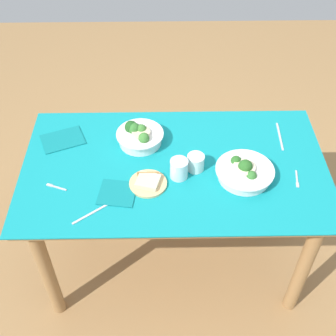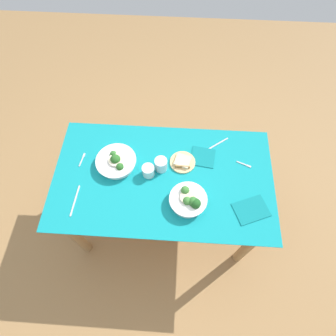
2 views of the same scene
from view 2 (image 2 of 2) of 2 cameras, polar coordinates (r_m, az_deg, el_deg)
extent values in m
plane|color=#9E7547|center=(2.54, -0.76, -9.98)|extent=(6.00, 6.00, 0.00)
cube|color=teal|center=(1.84, -1.03, -1.98)|extent=(1.46, 0.83, 0.01)
cube|color=#9E7547|center=(1.85, -1.03, -2.20)|extent=(1.41, 0.81, 0.02)
cylinder|color=#9E7547|center=(2.21, -18.45, -13.07)|extent=(0.07, 0.07, 0.74)
cylinder|color=#9E7547|center=(2.17, 16.03, -15.26)|extent=(0.07, 0.07, 0.74)
cylinder|color=#9E7547|center=(2.44, -15.25, 1.21)|extent=(0.07, 0.07, 0.74)
cylinder|color=#9E7547|center=(2.40, 14.89, -0.41)|extent=(0.07, 0.07, 0.74)
cylinder|color=white|center=(1.89, -10.53, 1.14)|extent=(0.24, 0.24, 0.04)
cylinder|color=white|center=(1.87, -10.66, 1.55)|extent=(0.27, 0.27, 0.01)
sphere|color=#286023|center=(1.86, -10.75, 1.75)|extent=(0.07, 0.07, 0.07)
sphere|color=#33702D|center=(1.89, -11.16, 2.83)|extent=(0.05, 0.05, 0.05)
sphere|color=#286023|center=(1.83, -9.86, 0.24)|extent=(0.05, 0.05, 0.05)
cylinder|color=beige|center=(1.86, -10.60, 1.69)|extent=(0.10, 0.10, 0.01)
cylinder|color=white|center=(1.74, 4.12, -6.75)|extent=(0.21, 0.21, 0.05)
cylinder|color=white|center=(1.71, 4.18, -6.36)|extent=(0.24, 0.24, 0.01)
sphere|color=#1E511E|center=(1.68, 5.68, -7.26)|extent=(0.06, 0.06, 0.06)
sphere|color=#33702D|center=(1.69, 5.19, -6.90)|extent=(0.06, 0.06, 0.06)
sphere|color=#3D7A33|center=(1.69, 3.95, -6.77)|extent=(0.05, 0.05, 0.05)
sphere|color=#3D7A33|center=(1.71, 3.54, -4.58)|extent=(0.05, 0.05, 0.05)
cylinder|color=beige|center=(1.70, 4.01, -6.02)|extent=(0.09, 0.09, 0.01)
cylinder|color=#D6B27A|center=(1.89, 3.01, 1.20)|extent=(0.17, 0.17, 0.01)
cube|color=beige|center=(1.87, 3.03, 1.46)|extent=(0.12, 0.12, 0.02)
cube|color=#9E703D|center=(1.85, 2.98, 0.26)|extent=(0.10, 0.01, 0.02)
cylinder|color=silver|center=(1.83, -1.45, 0.72)|extent=(0.08, 0.08, 0.10)
cylinder|color=silver|center=(1.82, -4.06, -0.59)|extent=(0.08, 0.08, 0.08)
cube|color=#B7B7BC|center=(1.98, -17.39, 1.28)|extent=(0.02, 0.08, 0.00)
cube|color=#B7B7BC|center=(2.00, -16.87, 2.56)|extent=(0.02, 0.03, 0.00)
cube|color=#B7B7BC|center=(1.95, 14.93, 0.91)|extent=(0.07, 0.03, 0.00)
cube|color=#B7B7BC|center=(1.95, 16.31, 0.35)|extent=(0.03, 0.02, 0.00)
cube|color=#B7B7BC|center=(1.86, -18.57, -6.37)|extent=(0.02, 0.21, 0.00)
cube|color=#B7B7BC|center=(1.99, 9.96, 4.78)|extent=(0.17, 0.13, 0.00)
cube|color=#0F777D|center=(1.81, 16.71, -8.21)|extent=(0.25, 0.22, 0.01)
cube|color=#0F777D|center=(1.92, 7.16, 2.27)|extent=(0.18, 0.17, 0.01)
camera|label=1|loc=(2.33, 5.24, 56.77)|focal=46.95mm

